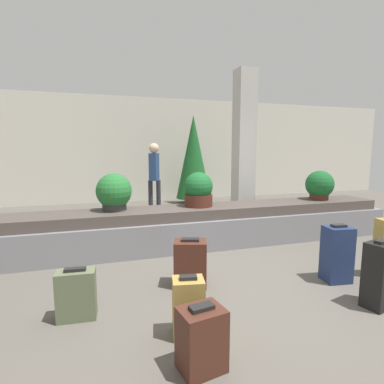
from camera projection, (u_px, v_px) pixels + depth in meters
The scene contains 15 objects.
ground_plane at pixel (228, 282), 3.60m from camera, with size 18.00×18.00×0.00m, color #59544C.
back_wall at pixel (147, 150), 9.36m from camera, with size 18.00×0.06×3.20m.
carousel at pixel (192, 227), 4.97m from camera, with size 7.24×0.87×0.65m.
pillar at pixel (244, 149), 6.23m from camera, with size 0.38×0.38×3.20m.
suitcase_1 at pixel (76, 295), 2.79m from camera, with size 0.36×0.21×0.50m.
suitcase_2 at pixel (379, 275), 2.98m from camera, with size 0.31×0.27×0.70m.
suitcase_3 at pixel (202, 339), 2.13m from camera, with size 0.35×0.30×0.49m.
suitcase_4 at pixel (188, 307), 2.53m from camera, with size 0.30×0.25×0.53m.
suitcase_5 at pixel (190, 263), 3.48m from camera, with size 0.44×0.37×0.57m.
suitcase_6 at pixel (337, 254), 3.59m from camera, with size 0.33×0.29×0.70m.
potted_plant_0 at pixel (114, 193), 4.63m from camera, with size 0.55×0.55×0.58m.
potted_plant_1 at pixel (198, 190), 4.97m from camera, with size 0.48×0.48×0.57m.
potted_plant_2 at pixel (320, 186), 5.66m from camera, with size 0.52×0.52×0.55m.
traveler_0 at pixel (154, 172), 7.37m from camera, with size 0.31×0.37×1.75m.
decorated_tree at pixel (193, 157), 8.75m from camera, with size 1.02×1.02×2.59m.
Camera 1 is at (-1.43, -3.14, 1.56)m, focal length 28.00 mm.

